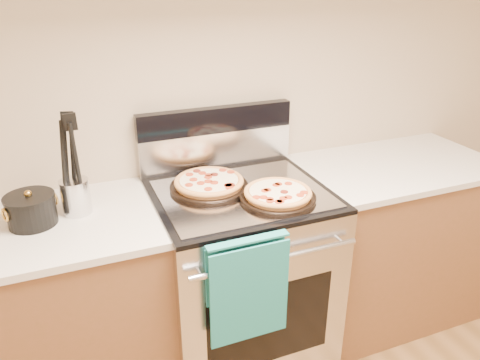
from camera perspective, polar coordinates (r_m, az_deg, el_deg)
name	(u,v)px	position (r m, az deg, el deg)	size (l,w,h in m)	color
wall_back	(212,78)	(2.23, -3.43, 12.30)	(4.00, 4.00, 0.00)	tan
range_body	(240,280)	(2.30, 0.01, -12.04)	(0.76, 0.68, 0.90)	#B7B7BC
oven_window	(270,324)	(2.06, 3.66, -17.14)	(0.56, 0.01, 0.40)	black
cooktop	(240,193)	(2.06, 0.01, -1.66)	(0.76, 0.68, 0.02)	black
backsplash_lower	(216,149)	(2.29, -2.89, 3.75)	(0.76, 0.06, 0.18)	silver
backsplash_upper	(216,120)	(2.24, -2.98, 7.35)	(0.76, 0.06, 0.12)	black
oven_handle	(277,259)	(1.82, 4.49, -9.58)	(0.03, 0.03, 0.70)	silver
dish_towel	(248,288)	(1.83, 0.93, -12.99)	(0.32, 0.05, 0.42)	#17735F
foil_sheet	(243,194)	(2.03, 0.33, -1.67)	(0.70, 0.55, 0.01)	gray
cabinet_left	(45,324)	(2.23, -22.71, -15.93)	(1.00, 0.62, 0.88)	brown
countertop_left	(24,231)	(1.98, -24.80, -5.69)	(1.02, 0.64, 0.03)	beige
cabinet_right	(386,242)	(2.72, 17.37, -7.23)	(1.00, 0.62, 0.88)	brown
countertop_right	(397,166)	(2.52, 18.63, 1.65)	(1.02, 0.64, 0.03)	beige
pepperoni_pizza_back	(209,184)	(2.07, -3.80, -0.43)	(0.34, 0.34, 0.05)	#C97F3D
pepperoni_pizza_front	(278,194)	(1.97, 4.63, -1.77)	(0.32, 0.32, 0.04)	#C97F3D
utensil_crock	(76,197)	(1.98, -19.40, -1.92)	(0.11, 0.11, 0.14)	silver
saucepan	(31,211)	(1.96, -24.07, -3.48)	(0.18, 0.18, 0.11)	black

